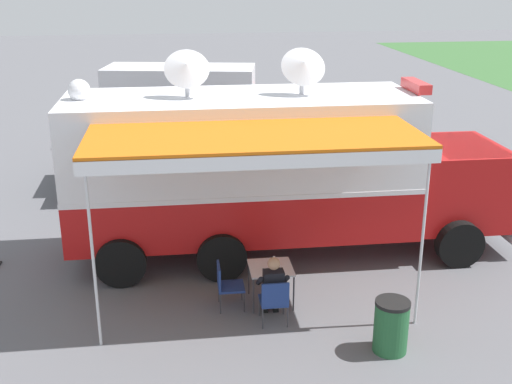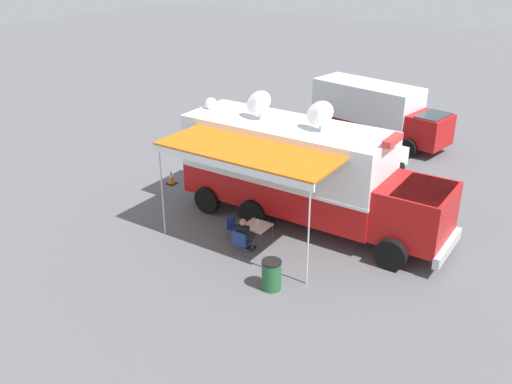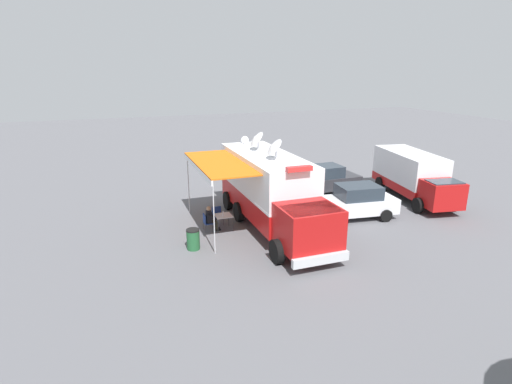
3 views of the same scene
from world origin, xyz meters
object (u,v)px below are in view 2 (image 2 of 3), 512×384
Objects in this scene: seated_responder at (245,235)px; trash_bin at (271,275)px; command_truck at (304,171)px; traffic_cone at (171,177)px; support_truck at (376,112)px; car_behind_truck at (281,136)px; folding_table at (257,227)px; water_bottle at (258,223)px; folding_chair_beside_table at (234,226)px; car_far_corner at (366,160)px; folding_chair_at_table at (241,241)px.

seated_responder is 1.37× the size of trash_bin.
command_truck is at bearing -163.31° from trash_bin.
traffic_cone is 10.85m from support_truck.
seated_responder is 8.97m from car_behind_truck.
car_behind_truck is at bearing -154.73° from folding_table.
traffic_cone is at bearing -112.15° from water_bottle.
water_bottle is at bearing 93.72° from folding_chair_beside_table.
seated_responder is at bearing 23.25° from car_behind_truck.
car_behind_truck reaches higher than folding_table.
command_truck is 10.93× the size of folding_chair_beside_table.
traffic_cone is 0.13× the size of car_far_corner.
seated_responder is (0.53, 0.79, 0.14)m from folding_chair_beside_table.
trash_bin reaches higher than traffic_cone.
support_truck is (-9.68, 4.78, 1.11)m from traffic_cone.
traffic_cone is (-2.37, -4.77, -0.23)m from folding_chair_beside_table.
folding_chair_at_table is 2.04m from trash_bin.
support_truck is at bearing 153.72° from traffic_cone.
car_far_corner reaches higher than folding_table.
seated_responder is (2.86, -0.53, -1.30)m from command_truck.
command_truck is 3.04m from folding_chair_beside_table.
water_bottle is 12.03m from support_truck.
support_truck is at bearing -176.42° from seated_responder.
seated_responder is (-0.19, 0.00, 0.14)m from folding_chair_at_table.
water_bottle is 6.16m from traffic_cone.
support_truck reaches higher than water_bottle.
command_truck reaches higher than trash_bin.
support_truck is (-12.57, -0.79, 0.73)m from seated_responder.
water_bottle is 0.85m from folding_chair_at_table.
folding_chair_at_table is (0.77, -0.12, -0.32)m from water_bottle.
command_truck is at bearing 168.28° from folding_table.
car_behind_truck reaches higher than water_bottle.
car_far_corner is (-4.61, 6.45, 0.60)m from traffic_cone.
trash_bin is (1.23, 1.76, -0.20)m from seated_responder.
water_bottle is at bearing 67.85° from traffic_cone.
car_behind_truck is (-7.63, -3.60, 0.21)m from folding_table.
seated_responder reaches higher than trash_bin.
support_truck reaches higher than car_behind_truck.
folding_chair_at_table is at bearing 22.78° from car_behind_truck.
car_far_corner is (-7.70, 0.89, 0.37)m from folding_chair_at_table.
command_truck is at bearing -4.40° from car_far_corner.
car_behind_truck is at bearing -154.47° from water_bottle.
water_bottle reaches higher than folding_chair_beside_table.
traffic_cone is at bearing -117.51° from seated_responder.
traffic_cone is (-4.13, -7.32, -0.18)m from trash_bin.
folding_table is 0.19× the size of car_behind_truck.
trash_bin is (1.84, 1.70, -0.22)m from folding_table.
command_truck is 10.93× the size of folding_chair_at_table.
trash_bin is 10.86m from car_behind_truck.
seated_responder is at bearing -6.72° from car_far_corner.
traffic_cone is at bearing -112.12° from folding_table.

